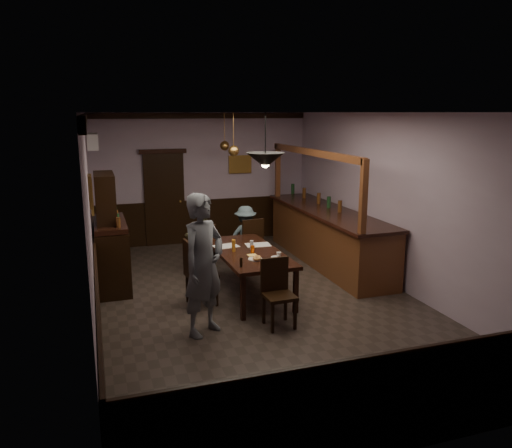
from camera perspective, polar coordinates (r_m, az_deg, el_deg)
name	(u,v)px	position (r m, az deg, el deg)	size (l,w,h in m)	color
room	(257,210)	(7.86, 0.08, 1.65)	(5.01, 8.01, 3.01)	#2D2621
dining_table	(248,255)	(8.31, -0.88, -3.51)	(1.03, 2.21, 0.75)	black
chair_far_left	(204,247)	(9.41, -5.95, -2.58)	(0.45, 0.45, 0.98)	black
chair_far_right	(250,242)	(9.65, -0.64, -2.01)	(0.49, 0.49, 1.02)	black
chair_near	(277,289)	(7.18, 2.44, -7.45)	(0.43, 0.43, 0.97)	black
chair_side	(196,270)	(7.92, -6.87, -5.26)	(0.50, 0.50, 1.05)	black
person_standing	(204,265)	(6.80, -6.02, -4.68)	(0.72, 0.47, 1.96)	slate
person_seated_left	(201,237)	(9.65, -6.30, -1.51)	(0.63, 0.49, 1.30)	brown
person_seated_right	(245,236)	(9.89, -1.21, -1.37)	(0.78, 0.45, 1.20)	slate
newspaper_left	(226,246)	(8.58, -3.48, -2.54)	(0.42, 0.30, 0.01)	silver
newspaper_right	(258,245)	(8.65, 0.23, -2.40)	(0.42, 0.30, 0.01)	silver
napkin	(252,255)	(8.04, -0.43, -3.58)	(0.15, 0.15, 0.00)	#F5C45A
saucer	(276,257)	(7.93, 2.28, -3.79)	(0.15, 0.15, 0.01)	white
coffee_cup	(279,254)	(7.92, 2.63, -3.49)	(0.08, 0.08, 0.07)	white
pastry_plate	(255,259)	(7.81, -0.10, -4.02)	(0.22, 0.22, 0.01)	white
pastry_ring_a	(257,259)	(7.74, 0.09, -3.97)	(0.13, 0.13, 0.04)	#C68C47
pastry_ring_b	(257,257)	(7.81, 0.10, -3.81)	(0.13, 0.13, 0.04)	#C68C47
soda_can	(253,249)	(8.17, -0.40, -2.89)	(0.07, 0.07, 0.12)	orange
beer_glass	(234,246)	(8.24, -2.58, -2.48)	(0.06, 0.06, 0.20)	#BF721E
water_glass	(252,245)	(8.37, -0.50, -2.40)	(0.06, 0.06, 0.15)	silver
pepper_mill	(241,262)	(7.44, -1.71, -4.39)	(0.04, 0.04, 0.14)	black
sideboard	(110,242)	(8.99, -16.31, -2.02)	(0.54, 1.51, 2.00)	black
bar_counter	(327,235)	(10.15, 8.14, -1.23)	(0.96, 4.11, 2.31)	#532D16
door_back	(165,200)	(11.55, -10.40, 2.73)	(0.90, 0.06, 2.10)	black
ac_unit	(92,141)	(10.24, -18.19, 8.96)	(0.20, 0.85, 0.30)	white
picture_left_small	(91,191)	(5.79, -18.39, 3.56)	(0.04, 0.28, 0.36)	olive
picture_left_large	(92,197)	(8.23, -18.26, 2.93)	(0.04, 0.62, 0.48)	olive
picture_back	(240,164)	(11.83, -1.83, 6.84)	(0.55, 0.04, 0.42)	olive
pendant_iron	(265,160)	(7.26, 1.07, 7.29)	(0.56, 0.56, 0.79)	black
pendant_brass_mid	(234,151)	(9.37, -2.57, 8.35)	(0.20, 0.20, 0.81)	#BF8C3F
pendant_brass_far	(225,146)	(10.78, -3.61, 8.91)	(0.20, 0.20, 0.81)	#BF8C3F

